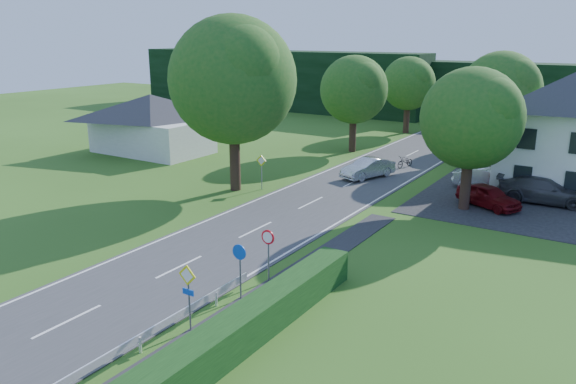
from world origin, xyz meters
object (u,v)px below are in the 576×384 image
Objects in this scene: moving_car at (368,168)px; motorcycle at (405,162)px; parked_car_silver_a at (490,179)px; parked_car_grey at (544,190)px; parasol at (500,173)px; parked_car_red at (488,196)px; streetlight at (472,132)px.

moving_car reaches higher than motorcycle.
parked_car_grey is at bearing -101.12° from parked_car_silver_a.
motorcycle is at bearing 64.04° from parked_car_grey.
parked_car_silver_a is (7.33, -3.39, 0.31)m from motorcycle.
parasol is (0.26, 1.95, 0.09)m from parked_car_silver_a.
motorcycle is at bearing 70.33° from parked_car_silver_a.
motorcycle is 0.32× the size of parked_car_grey.
parasol reaches higher than parked_car_grey.
moving_car is at bearing 99.50° from parked_car_red.
parasol is (7.59, -1.44, 0.39)m from motorcycle.
parasol reaches higher than moving_car.
parked_car_red is 3.96m from parked_car_grey.
streetlight is 4.14m from parked_car_red.
parked_car_grey reaches higher than moving_car.
parked_car_grey is (4.31, 2.00, -3.61)m from streetlight.
motorcycle is 11.00m from parked_car_red.
parked_car_silver_a reaches higher than moving_car.
parked_car_silver_a is at bearing -8.59° from motorcycle.
streetlight is 4.42× the size of motorcycle.
streetlight reaches higher than parked_car_silver_a.
parked_car_silver_a reaches higher than parked_car_red.
parked_car_red is (8.21, -7.32, 0.23)m from motorcycle.
parked_car_silver_a is 2.46× the size of parasol.
moving_car is 0.78× the size of parked_car_grey.
parasol is at bearing 5.49° from motorcycle.
moving_car is (-7.76, 1.83, -3.70)m from streetlight.
parasol is (-3.34, 3.00, 0.05)m from parked_car_grey.
streetlight is 1.69× the size of parked_car_silver_a.
parked_car_grey is at bearing -41.94° from parasol.
streetlight reaches higher than parked_car_red.
moving_car is at bearing -87.73° from motorcycle.
streetlight is 1.94× the size of parked_car_red.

